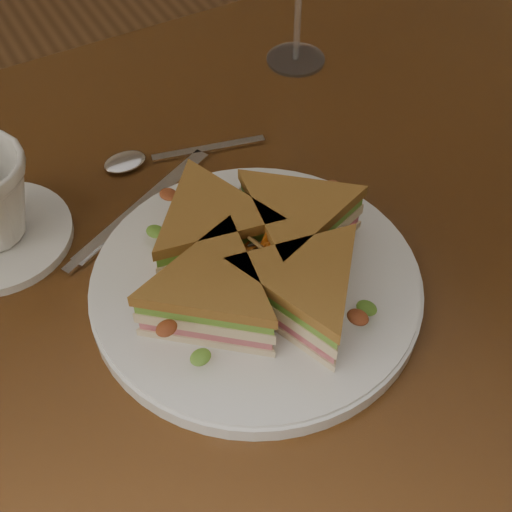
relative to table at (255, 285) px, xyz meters
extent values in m
plane|color=brown|center=(0.00, 0.00, -0.65)|extent=(6.00, 6.00, 0.00)
cube|color=#361D0C|center=(0.00, 0.00, 0.08)|extent=(1.20, 0.80, 0.04)
cylinder|color=#311D0E|center=(0.54, 0.34, -0.30)|extent=(0.06, 0.06, 0.71)
cylinder|color=white|center=(-0.04, -0.08, 0.11)|extent=(0.31, 0.31, 0.02)
cube|color=silver|center=(0.01, 0.13, 0.10)|extent=(0.13, 0.04, 0.00)
ellipsoid|color=silver|center=(-0.08, 0.15, 0.10)|extent=(0.05, 0.03, 0.01)
cube|color=silver|center=(-0.09, 0.08, 0.10)|extent=(0.19, 0.10, 0.00)
cube|color=silver|center=(-0.17, 0.04, 0.10)|extent=(0.05, 0.03, 0.00)
cylinder|color=white|center=(0.19, 0.23, 0.10)|extent=(0.08, 0.08, 0.00)
cylinder|color=white|center=(0.19, 0.23, 0.16)|extent=(0.01, 0.01, 0.11)
camera|label=1|loc=(-0.25, -0.44, 0.63)|focal=50.00mm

